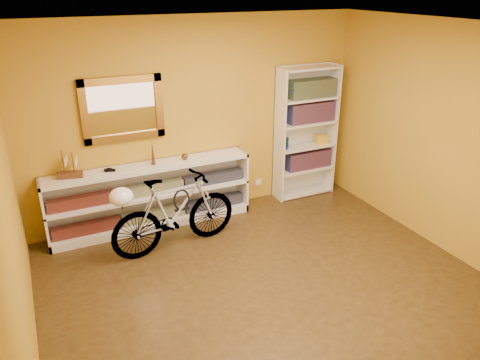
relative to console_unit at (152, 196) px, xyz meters
name	(u,v)px	position (x,y,z in m)	size (l,w,h in m)	color
floor	(268,287)	(0.73, -1.81, -0.43)	(4.50, 4.00, 0.01)	#32220E
ceiling	(276,27)	(0.73, -1.81, 2.18)	(4.50, 4.00, 0.01)	silver
back_wall	(197,119)	(0.73, 0.19, 0.88)	(4.50, 0.01, 2.60)	#B5841B
left_wall	(8,221)	(-1.53, -1.81, 0.88)	(0.01, 4.00, 2.60)	#B5841B
right_wall	(447,140)	(2.98, -1.81, 0.88)	(0.01, 4.00, 2.60)	#B5841B
gilt_mirror	(123,109)	(-0.22, 0.15, 1.12)	(0.98, 0.06, 0.78)	brown
wall_socket	(258,182)	(1.63, 0.17, -0.17)	(0.09, 0.01, 0.09)	silver
console_unit	(152,196)	(0.00, 0.00, 0.00)	(2.60, 0.35, 0.85)	silver
cd_row_lower	(154,214)	(0.00, -0.02, -0.26)	(2.50, 0.13, 0.14)	black
cd_row_upper	(151,189)	(0.00, -0.02, 0.11)	(2.50, 0.13, 0.14)	#1B5179
model_ship	(68,164)	(-0.93, 0.00, 0.60)	(0.29, 0.11, 0.35)	#472713
toy_car	(110,171)	(-0.48, 0.00, 0.43)	(0.00, 0.00, 0.00)	black
bronze_ornament	(153,153)	(0.06, 0.00, 0.58)	(0.05, 0.05, 0.31)	#56341D
decorative_orb	(185,156)	(0.47, 0.00, 0.47)	(0.08, 0.08, 0.08)	#56341D
bookcase	(306,133)	(2.31, 0.03, 0.52)	(0.90, 0.30, 1.90)	silver
book_row_a	(307,159)	(2.36, 0.03, 0.12)	(0.70, 0.22, 0.26)	maroon
book_row_b	(310,112)	(2.36, 0.03, 0.83)	(0.70, 0.22, 0.28)	maroon
book_row_c	(311,88)	(2.36, 0.03, 1.16)	(0.70, 0.22, 0.25)	#174151
travel_mug	(286,143)	(1.97, 0.01, 0.42)	(0.07, 0.07, 0.17)	#163F9B
red_tin	(295,92)	(2.11, 0.06, 1.14)	(0.15, 0.15, 0.19)	maroon
yellow_bag	(321,139)	(2.56, -0.01, 0.41)	(0.17, 0.12, 0.14)	gold
bicycle	(175,212)	(0.10, -0.64, 0.04)	(1.59, 0.41, 0.93)	silver
helmet	(121,197)	(-0.50, -0.71, 0.40)	(0.26, 0.25, 0.20)	white
u_lock	(181,200)	(0.20, -0.63, 0.18)	(0.20, 0.20, 0.02)	black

